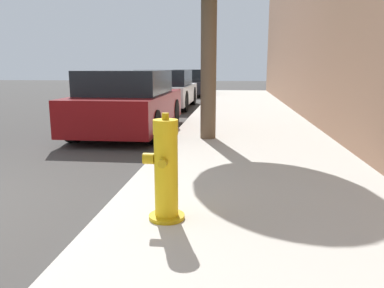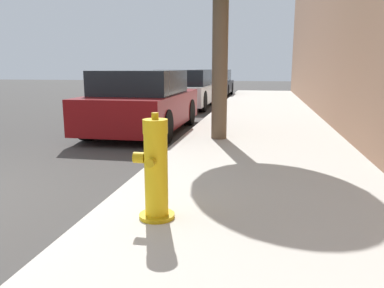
{
  "view_description": "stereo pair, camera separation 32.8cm",
  "coord_description": "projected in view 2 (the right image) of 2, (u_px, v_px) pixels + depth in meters",
  "views": [
    {
      "loc": [
        3.34,
        -2.87,
        1.43
      ],
      "look_at": [
        2.85,
        1.42,
        0.55
      ],
      "focal_mm": 35.0,
      "sensor_mm": 36.0,
      "label": 1
    },
    {
      "loc": [
        3.66,
        -2.82,
        1.43
      ],
      "look_at": [
        2.85,
        1.42,
        0.55
      ],
      "focal_mm": 35.0,
      "sensor_mm": 36.0,
      "label": 2
    }
  ],
  "objects": [
    {
      "name": "parked_car_near",
      "position": [
        143.0,
        103.0,
        8.37
      ],
      "size": [
        1.8,
        3.88,
        1.38
      ],
      "color": "maroon",
      "rests_on": "ground_plane"
    },
    {
      "name": "sidewalk_slab",
      "position": [
        257.0,
        243.0,
        2.99
      ],
      "size": [
        3.09,
        40.0,
        0.11
      ],
      "color": "beige",
      "rests_on": "ground_plane"
    },
    {
      "name": "fire_hydrant",
      "position": [
        156.0,
        171.0,
        3.27
      ],
      "size": [
        0.36,
        0.37,
        0.94
      ],
      "color": "#C39C11",
      "rests_on": "sidewalk_slab"
    },
    {
      "name": "parked_car_far",
      "position": [
        214.0,
        83.0,
        19.64
      ],
      "size": [
        1.77,
        3.8,
        1.35
      ],
      "color": "black",
      "rests_on": "ground_plane"
    },
    {
      "name": "parked_car_mid",
      "position": [
        186.0,
        89.0,
        13.59
      ],
      "size": [
        1.87,
        4.07,
        1.36
      ],
      "color": "silver",
      "rests_on": "ground_plane"
    }
  ]
}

